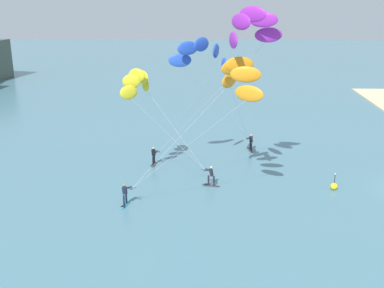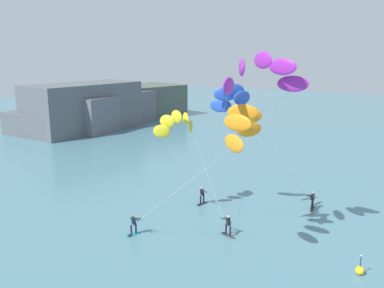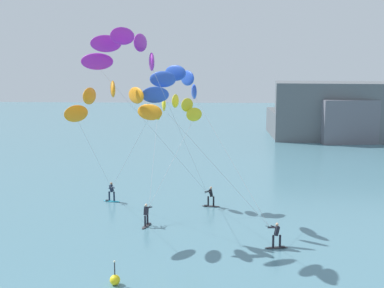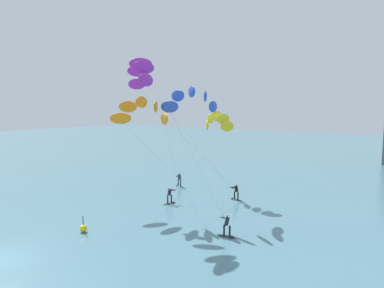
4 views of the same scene
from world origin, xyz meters
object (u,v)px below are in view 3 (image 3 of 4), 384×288
object	(u,v)px
kitesurfer_mid_water	(179,89)
marker_buoy	(115,280)
kitesurfer_nearshore	(174,113)
kitesurfer_far_out	(127,56)
kitesurfer_downwind	(113,105)

from	to	relation	value
kitesurfer_mid_water	marker_buoy	distance (m)	14.35
kitesurfer_nearshore	marker_buoy	distance (m)	17.08
kitesurfer_far_out	kitesurfer_downwind	world-z (taller)	kitesurfer_far_out
kitesurfer_nearshore	kitesurfer_mid_water	distance (m)	5.46
kitesurfer_nearshore	kitesurfer_far_out	bearing A→B (deg)	-106.30
kitesurfer_nearshore	marker_buoy	size ratio (longest dim) A/B	6.61
marker_buoy	kitesurfer_nearshore	bearing A→B (deg)	82.51
kitesurfer_mid_water	kitesurfer_downwind	size ratio (longest dim) A/B	1.09
kitesurfer_far_out	kitesurfer_downwind	size ratio (longest dim) A/B	1.32
kitesurfer_downwind	marker_buoy	size ratio (longest dim) A/B	7.63
kitesurfer_mid_water	marker_buoy	bearing A→B (deg)	-104.89
kitesurfer_far_out	marker_buoy	size ratio (longest dim) A/B	10.07
kitesurfer_nearshore	marker_buoy	world-z (taller)	kitesurfer_nearshore
kitesurfer_mid_water	kitesurfer_far_out	distance (m)	4.96
kitesurfer_nearshore	kitesurfer_downwind	size ratio (longest dim) A/B	0.87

